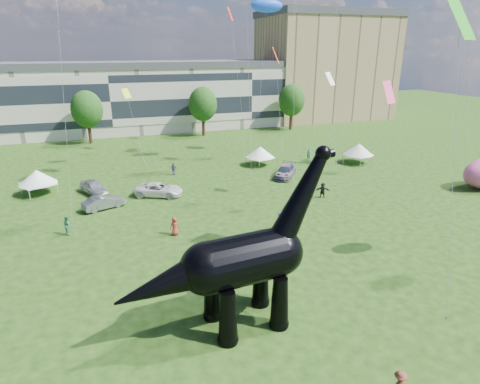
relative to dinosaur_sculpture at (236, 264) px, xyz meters
name	(u,v)px	position (x,y,z in m)	size (l,w,h in m)	color
ground	(288,304)	(3.73, 0.79, -4.06)	(220.00, 220.00, 0.00)	#16330C
terrace_row	(110,101)	(-4.27, 62.79, 1.94)	(78.00, 11.00, 12.00)	beige
apartment_block	(324,69)	(43.73, 65.79, 6.94)	(28.00, 18.00, 22.00)	tan
tree_mid_left	(86,106)	(-8.27, 53.79, 2.23)	(5.20, 5.20, 9.44)	#382314
tree_mid_right	(203,101)	(11.73, 53.79, 2.23)	(5.20, 5.20, 9.44)	#382314
tree_far_right	(292,98)	(29.73, 53.79, 2.23)	(5.20, 5.20, 9.44)	#382314
dinosaur_sculpture	(236,264)	(0.00, 0.00, 0.00)	(13.19, 3.92, 10.75)	black
car_silver	(94,187)	(-7.87, 26.74, -3.30)	(1.80, 4.47, 1.52)	#B5B6BA
car_grey	(104,202)	(-6.94, 21.75, -3.37)	(1.47, 4.21, 1.39)	slate
car_white	(159,190)	(-1.04, 23.69, -3.33)	(2.42, 5.25, 1.46)	white
car_dark	(285,171)	(15.16, 25.36, -3.33)	(2.05, 5.04, 1.46)	#595960
gazebo_near	(260,152)	(14.16, 31.51, -2.18)	(4.90, 4.90, 2.67)	white
gazebo_far	(359,149)	(27.80, 28.03, -2.08)	(5.20, 5.20, 2.82)	white
gazebo_left	(37,177)	(-13.69, 28.80, -2.09)	(5.32, 5.32, 2.80)	white
visitors	(183,214)	(-0.01, 15.61, -3.20)	(50.37, 40.19, 1.87)	#A72B29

